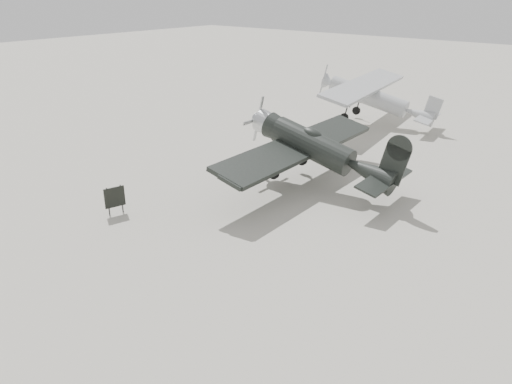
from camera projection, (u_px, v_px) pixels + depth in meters
ground at (257, 241)px, 19.61m from camera, size 160.00×160.00×0.00m
lowwing_monoplane at (319, 149)px, 24.03m from camera, size 8.28×11.49×3.73m
highwing_monoplane at (373, 94)px, 35.16m from camera, size 8.67×12.18×3.44m
sign_board at (115, 198)px, 21.59m from camera, size 0.30×0.89×1.31m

